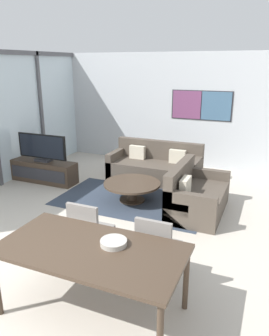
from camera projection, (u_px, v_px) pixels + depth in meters
wall_back at (173, 110)px, 8.32m from camera, size 6.83×0.09×2.80m
area_rug at (132, 200)px, 6.31m from camera, size 2.87×1.63×0.01m
tv_console at (44, 171)px, 7.28m from camera, size 1.52×0.45×0.47m
television at (42, 148)px, 7.12m from camera, size 1.21×0.20×0.61m
sofa_main at (155, 168)px, 7.39m from camera, size 2.02×0.86×0.85m
sofa_side at (194, 197)px, 5.78m from camera, size 0.86×1.47×0.85m
coffee_table at (132, 187)px, 6.23m from camera, size 1.08×1.08×0.37m
dining_table at (91, 254)px, 3.30m from camera, size 1.89×0.97×0.76m
dining_chair_left at (88, 229)px, 4.15m from camera, size 0.46×0.46×0.90m
dining_chair_centre at (157, 246)px, 3.77m from camera, size 0.46×0.46×0.90m
fruit_bowl at (114, 242)px, 3.32m from camera, size 0.28×0.28×0.05m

